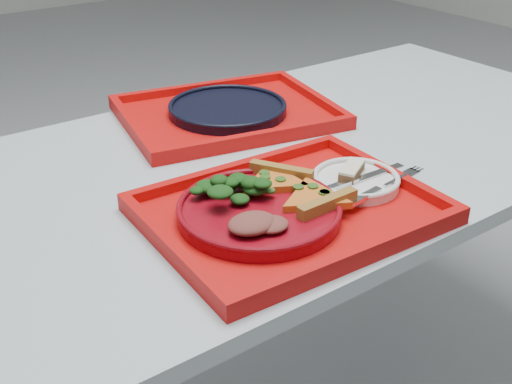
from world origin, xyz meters
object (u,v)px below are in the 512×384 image
(tray_far, at_px, (228,116))
(dinner_plate, at_px, (259,213))
(tray_main, at_px, (290,213))
(dessert_bar, at_px, (352,171))
(navy_plate, at_px, (228,110))

(tray_far, height_order, dinner_plate, dinner_plate)
(tray_main, relative_size, dessert_bar, 6.14)
(tray_far, relative_size, navy_plate, 1.73)
(tray_far, distance_m, dessert_bar, 0.41)
(tray_main, xyz_separation_m, tray_far, (0.16, 0.42, 0.00))
(tray_far, relative_size, dessert_bar, 6.14)
(dinner_plate, bearing_deg, tray_far, 62.60)
(tray_far, xyz_separation_m, dessert_bar, (-0.01, -0.41, 0.03))
(dinner_plate, bearing_deg, navy_plate, 62.60)
(tray_far, height_order, dessert_bar, dessert_bar)
(tray_far, xyz_separation_m, navy_plate, (0.00, 0.00, 0.01))
(dinner_plate, xyz_separation_m, navy_plate, (0.21, 0.41, -0.00))
(tray_main, height_order, tray_far, same)
(tray_main, height_order, navy_plate, navy_plate)
(navy_plate, distance_m, dessert_bar, 0.41)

